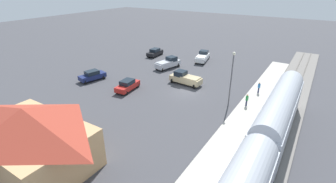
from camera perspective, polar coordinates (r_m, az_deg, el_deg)
The scene contains 13 objects.
ground_plane at distance 38.17m, azimuth 4.08°, elevation -0.13°, with size 200.00×200.00×0.00m, color #424247.
railway_track at distance 34.57m, azimuth 24.98°, elevation -5.13°, with size 4.80×70.00×0.30m.
platform at distance 35.03m, azimuth 18.62°, elevation -3.53°, with size 3.20×46.00×0.30m.
station_building at distance 25.44m, azimuth -29.69°, elevation -9.12°, with size 12.01×8.00×5.97m.
pedestrian_on_platform at distance 39.16m, azimuth 20.45°, elevation 1.00°, with size 0.36×0.36×1.71m.
pedestrian_waiting_far at distance 34.55m, azimuth 17.92°, elevation -1.73°, with size 0.36×0.36×1.71m.
pickup_tan at distance 40.83m, azimuth 4.02°, elevation 3.11°, with size 5.51×2.73×2.14m.
pickup_silver at distance 48.60m, azimuth 0.05°, elevation 6.67°, with size 3.21×5.71×2.14m.
pickup_white at distance 53.35m, azimuth 8.08°, elevation 8.05°, with size 2.99×5.68×2.14m.
sedan_red at distance 38.87m, azimuth -9.43°, elevation 1.46°, with size 2.30×4.67×1.74m.
sedan_navy at distance 44.36m, azimuth -17.24°, elevation 3.59°, with size 2.83×4.80×1.74m.
sedan_black at distance 56.91m, azimuth -3.07°, elevation 9.13°, with size 2.06×4.58×1.74m.
light_pole_near_platform at distance 33.10m, azimuth 14.66°, elevation 4.20°, with size 0.44×0.44×7.64m.
Camera 1 is at (-16.26, 30.73, 15.77)m, focal length 26.14 mm.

